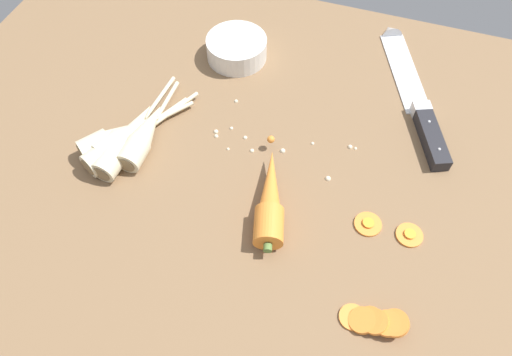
% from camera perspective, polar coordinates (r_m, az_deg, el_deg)
% --- Properties ---
extents(ground_plane, '(1.20, 0.90, 0.04)m').
position_cam_1_polar(ground_plane, '(0.75, 0.49, -0.30)').
color(ground_plane, brown).
extents(chefs_knife, '(0.17, 0.33, 0.04)m').
position_cam_1_polar(chefs_knife, '(0.88, 18.24, 10.46)').
color(chefs_knife, silver).
rests_on(chefs_knife, ground_plane).
extents(whole_carrot, '(0.08, 0.19, 0.04)m').
position_cam_1_polar(whole_carrot, '(0.68, 1.71, -2.52)').
color(whole_carrot, orange).
rests_on(whole_carrot, ground_plane).
extents(parsnip_front, '(0.10, 0.17, 0.04)m').
position_cam_1_polar(parsnip_front, '(0.78, -15.19, 5.02)').
color(parsnip_front, beige).
rests_on(parsnip_front, ground_plane).
extents(parsnip_mid_left, '(0.14, 0.17, 0.04)m').
position_cam_1_polar(parsnip_mid_left, '(0.78, -16.19, 5.03)').
color(parsnip_mid_left, beige).
rests_on(parsnip_mid_left, ground_plane).
extents(parsnip_mid_right, '(0.04, 0.19, 0.04)m').
position_cam_1_polar(parsnip_mid_right, '(0.77, -13.39, 5.12)').
color(parsnip_mid_right, beige).
rests_on(parsnip_mid_right, ground_plane).
extents(parsnip_back, '(0.05, 0.23, 0.04)m').
position_cam_1_polar(parsnip_back, '(0.77, -15.32, 4.64)').
color(parsnip_back, beige).
rests_on(parsnip_back, ground_plane).
extents(parsnip_outer, '(0.11, 0.21, 0.04)m').
position_cam_1_polar(parsnip_outer, '(0.77, -15.45, 4.42)').
color(parsnip_outer, beige).
rests_on(parsnip_outer, ground_plane).
extents(carrot_slice_stack, '(0.09, 0.04, 0.03)m').
position_cam_1_polar(carrot_slice_stack, '(0.63, 14.02, -16.39)').
color(carrot_slice_stack, orange).
rests_on(carrot_slice_stack, ground_plane).
extents(carrot_slice_stray_near, '(0.04, 0.04, 0.01)m').
position_cam_1_polar(carrot_slice_stray_near, '(0.70, 18.07, -6.50)').
color(carrot_slice_stray_near, orange).
rests_on(carrot_slice_stray_near, ground_plane).
extents(carrot_slice_stray_mid, '(0.04, 0.04, 0.01)m').
position_cam_1_polar(carrot_slice_stray_mid, '(0.70, 13.39, -5.37)').
color(carrot_slice_stray_mid, orange).
rests_on(carrot_slice_stray_mid, ground_plane).
extents(prep_bowl, '(0.11, 0.11, 0.04)m').
position_cam_1_polar(prep_bowl, '(0.89, -2.35, 15.45)').
color(prep_bowl, white).
rests_on(prep_bowl, ground_plane).
extents(mince_crumbs, '(0.23, 0.11, 0.01)m').
position_cam_1_polar(mince_crumbs, '(0.76, 2.16, 4.20)').
color(mince_crumbs, beige).
rests_on(mince_crumbs, ground_plane).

